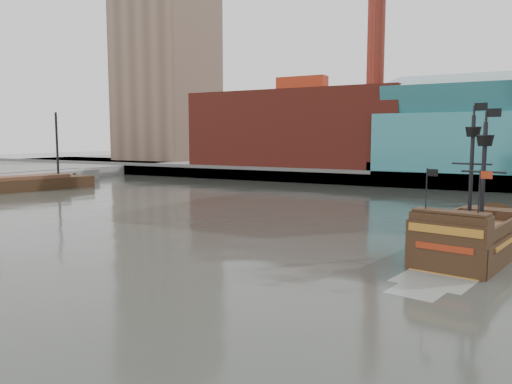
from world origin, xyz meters
The scene contains 6 objects.
ground centered at (0.00, 0.00, 0.00)m, with size 400.00×400.00×0.00m, color #2E302A.
promenade_far centered at (0.00, 92.00, 1.00)m, with size 220.00×60.00×2.00m, color slate.
seawall centered at (0.00, 62.50, 1.30)m, with size 220.00×1.00×2.60m, color #4C4C49.
skyline centered at (5.21, 84.56, 24.55)m, with size 149.00×45.00×62.00m.
pirate_ship centered at (15.18, 16.90, 1.03)m, with size 7.15×15.78×11.39m.
docked_vessel centered at (-49.40, 29.97, 0.88)m, with size 9.06×20.73×13.75m.
Camera 1 is at (18.45, -19.77, 8.26)m, focal length 35.00 mm.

